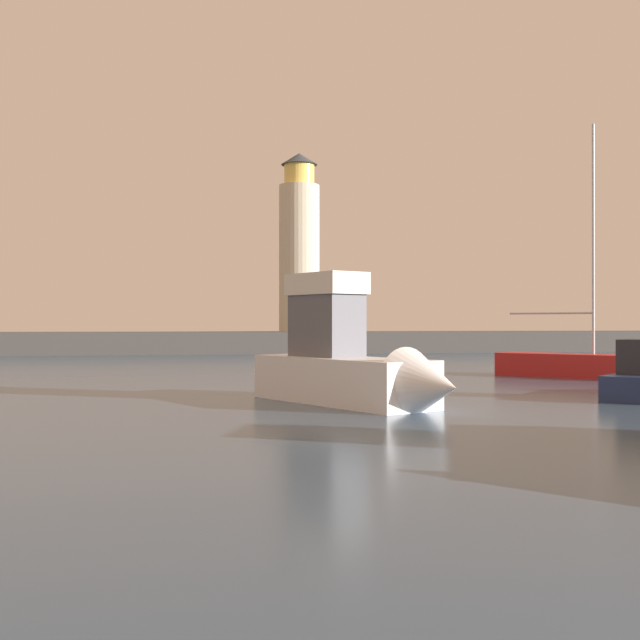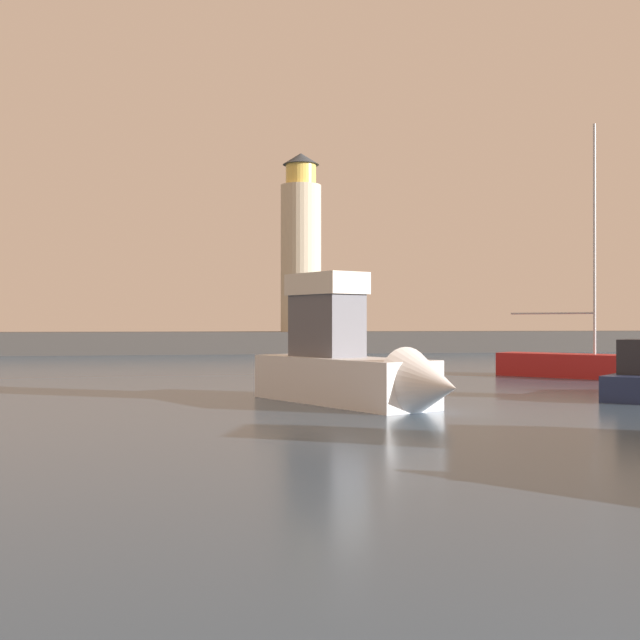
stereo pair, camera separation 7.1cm
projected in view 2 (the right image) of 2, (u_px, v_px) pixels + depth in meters
name	position (u px, v px, depth m)	size (l,w,h in m)	color
ground_plane	(276.00, 381.00, 32.19)	(220.00, 220.00, 0.00)	#384C60
breakwater	(228.00, 342.00, 61.83)	(80.14, 5.53, 1.67)	#423F3D
lighthouse	(301.00, 247.00, 62.87)	(3.20, 3.20, 14.14)	beige
motorboat_2	(355.00, 365.00, 23.05)	(5.29, 7.94, 4.13)	white
sailboat_moored	(579.00, 364.00, 34.45)	(5.89, 6.43, 10.91)	#B21E1E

